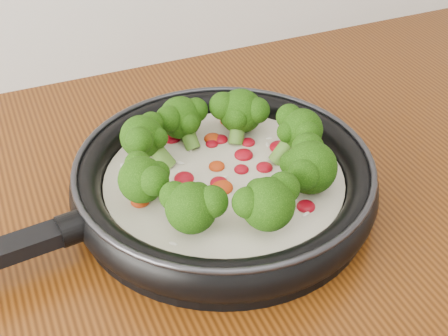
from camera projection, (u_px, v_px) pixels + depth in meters
name	position (u px, v px, depth m)	size (l,w,h in m)	color
skillet	(222.00, 177.00, 0.72)	(0.58, 0.39, 0.10)	black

